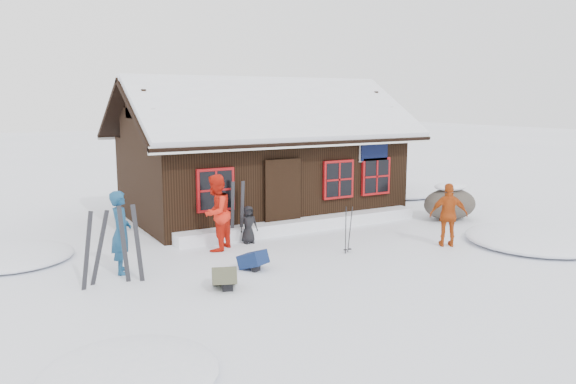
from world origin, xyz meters
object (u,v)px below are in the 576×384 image
Objects in this scene: skier_orange_right at (449,215)px; ski_poles at (348,231)px; skier_teal at (121,232)px; skier_orange_left at (216,213)px; skier_crouched at (248,225)px; ski_pair_left at (93,249)px; boulder at (450,203)px; backpack_blue at (253,263)px; backpack_olive at (224,280)px.

ski_poles is (-2.58, 0.75, -0.26)m from skier_orange_right.
skier_teal is 7.94m from skier_orange_right.
skier_orange_left is at bearing 146.39° from ski_poles.
ski_poles reaches higher than skier_crouched.
ski_pair_left reaches higher than ski_poles.
skier_orange_right is 3.38m from boulder.
backpack_blue is at bearing -167.43° from boulder.
skier_teal is 0.95× the size of skier_orange_left.
ski_poles is 2.65m from backpack_blue.
ski_poles reaches higher than backpack_blue.
skier_crouched is at bearing 42.15° from backpack_blue.
skier_orange_right reaches higher than ski_poles.
backpack_blue is (-2.62, -0.11, -0.40)m from ski_poles.
ski_pair_left is 2.68m from backpack_olive.
skier_crouched is 2.64m from ski_poles.
boulder reaches higher than backpack_blue.
ski_pair_left is 2.51× the size of backpack_olive.
ski_pair_left is (-4.14, -1.54, 0.25)m from skier_crouched.
skier_crouched is at bearing -59.00° from skier_teal.
backpack_olive is (-3.66, -0.95, -0.38)m from ski_poles.
skier_teal is 10.18m from boulder.
ski_pair_left is 2.79× the size of backpack_blue.
backpack_olive is at bearing -120.69° from skier_crouched.
skier_orange_left is 1.12m from skier_crouched.
skier_teal is 2.56m from skier_orange_left.
ski_pair_left is at bearing -18.51° from skier_orange_left.
skier_orange_left reaches higher than skier_orange_right.
backpack_olive is (2.18, -1.44, -0.58)m from ski_pair_left.
skier_orange_right is at bearing -136.19° from boulder.
skier_orange_left is 2.06m from backpack_blue.
boulder is at bearing 36.71° from backpack_olive.
skier_orange_right is 5.10m from skier_crouched.
ski_poles is at bearing 34.99° from backpack_olive.
ski_pair_left is (-0.68, -0.59, -0.15)m from skier_teal.
skier_teal is 2.90m from backpack_blue.
skier_orange_right reaches higher than skier_crouched.
skier_teal is 1.11× the size of skier_orange_right.
skier_orange_left reaches higher than skier_crouched.
skier_teal is 2.86× the size of backpack_olive.
skier_teal is at bearing -177.13° from boulder.
skier_teal is at bearing -161.97° from skier_crouched.
skier_orange_left reaches higher than boulder.
skier_teal is 1.82× the size of skier_crouched.
skier_teal is at bearing 24.59° from ski_pair_left.
boulder is at bearing 17.57° from ski_poles.
ski_poles is at bearing -20.74° from ski_pair_left.
backpack_olive is at bearing -165.80° from backpack_blue.
backpack_olive is (-1.96, -2.98, -0.32)m from skier_crouched.
skier_orange_left is 5.84m from skier_orange_right.
backpack_blue is at bearing -177.49° from ski_poles.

